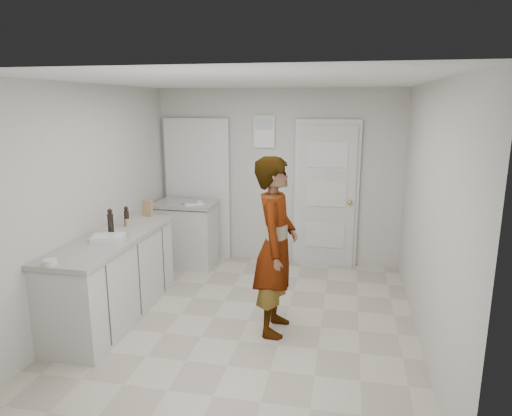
% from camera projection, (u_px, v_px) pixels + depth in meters
% --- Properties ---
extents(ground, '(4.00, 4.00, 0.00)m').
position_uv_depth(ground, '(249.00, 320.00, 4.93)').
color(ground, '#A99F8E').
rests_on(ground, ground).
extents(room_shell, '(4.00, 4.00, 4.00)m').
position_uv_depth(room_shell, '(265.00, 193.00, 6.60)').
color(room_shell, '#ACAAA3').
rests_on(room_shell, ground).
extents(main_counter, '(0.64, 1.96, 0.93)m').
position_uv_depth(main_counter, '(114.00, 280.00, 4.92)').
color(main_counter, silver).
rests_on(main_counter, ground).
extents(side_counter, '(0.84, 0.61, 0.93)m').
position_uv_depth(side_counter, '(187.00, 236.00, 6.56)').
color(side_counter, silver).
rests_on(side_counter, ground).
extents(person, '(0.44, 0.66, 1.80)m').
position_uv_depth(person, '(276.00, 247.00, 4.54)').
color(person, silver).
rests_on(person, ground).
extents(cake_mix_box, '(0.13, 0.07, 0.20)m').
position_uv_depth(cake_mix_box, '(148.00, 208.00, 5.64)').
color(cake_mix_box, '#8E6947').
rests_on(cake_mix_box, main_counter).
extents(spice_jar, '(0.05, 0.05, 0.08)m').
position_uv_depth(spice_jar, '(128.00, 223.00, 5.18)').
color(spice_jar, tan).
rests_on(spice_jar, main_counter).
extents(oil_cruet_a, '(0.06, 0.06, 0.23)m').
position_uv_depth(oil_cruet_a, '(127.00, 216.00, 5.20)').
color(oil_cruet_a, black).
rests_on(oil_cruet_a, main_counter).
extents(oil_cruet_b, '(0.06, 0.06, 0.28)m').
position_uv_depth(oil_cruet_b, '(111.00, 222.00, 4.84)').
color(oil_cruet_b, black).
rests_on(oil_cruet_b, main_counter).
extents(baking_dish, '(0.37, 0.31, 0.06)m').
position_uv_depth(baking_dish, '(108.00, 238.00, 4.65)').
color(baking_dish, silver).
rests_on(baking_dish, main_counter).
extents(egg_bowl, '(0.12, 0.12, 0.05)m').
position_uv_depth(egg_bowl, '(50.00, 262.00, 3.96)').
color(egg_bowl, silver).
rests_on(egg_bowl, main_counter).
extents(papers, '(0.39, 0.42, 0.01)m').
position_uv_depth(papers, '(193.00, 203.00, 6.38)').
color(papers, white).
rests_on(papers, side_counter).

